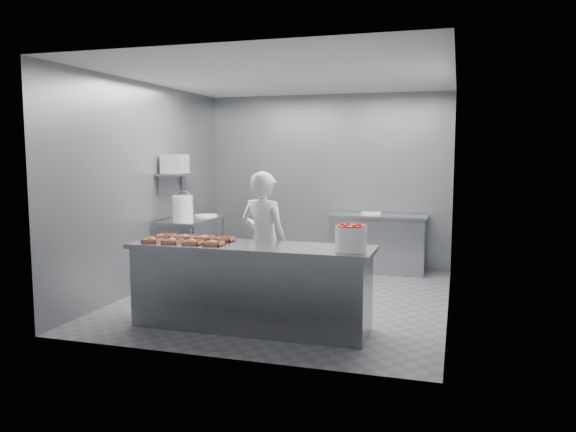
# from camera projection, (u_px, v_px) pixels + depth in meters

# --- Properties ---
(floor) EXTENTS (4.50, 4.50, 0.00)m
(floor) POSITION_uv_depth(u_px,v_px,m) (288.00, 297.00, 7.27)
(floor) COLOR #4C4C51
(floor) RESTS_ON ground
(ceiling) EXTENTS (4.50, 4.50, 0.00)m
(ceiling) POSITION_uv_depth(u_px,v_px,m) (288.00, 76.00, 6.95)
(ceiling) COLOR white
(ceiling) RESTS_ON wall_back
(wall_back) EXTENTS (4.00, 0.04, 2.80)m
(wall_back) POSITION_uv_depth(u_px,v_px,m) (327.00, 181.00, 9.25)
(wall_back) COLOR slate
(wall_back) RESTS_ON ground
(wall_left) EXTENTS (0.04, 4.50, 2.80)m
(wall_left) POSITION_uv_depth(u_px,v_px,m) (148.00, 186.00, 7.68)
(wall_left) COLOR slate
(wall_left) RESTS_ON ground
(wall_right) EXTENTS (0.04, 4.50, 2.80)m
(wall_right) POSITION_uv_depth(u_px,v_px,m) (452.00, 192.00, 6.53)
(wall_right) COLOR slate
(wall_right) RESTS_ON ground
(service_counter) EXTENTS (2.60, 0.70, 0.90)m
(service_counter) POSITION_uv_depth(u_px,v_px,m) (251.00, 286.00, 5.93)
(service_counter) COLOR slate
(service_counter) RESTS_ON ground
(prep_table) EXTENTS (0.60, 1.20, 0.90)m
(prep_table) POSITION_uv_depth(u_px,v_px,m) (192.00, 239.00, 8.24)
(prep_table) COLOR slate
(prep_table) RESTS_ON ground
(back_counter) EXTENTS (1.50, 0.60, 0.90)m
(back_counter) POSITION_uv_depth(u_px,v_px,m) (378.00, 243.00, 8.76)
(back_counter) COLOR slate
(back_counter) RESTS_ON ground
(wall_shelf) EXTENTS (0.35, 0.90, 0.03)m
(wall_shelf) POSITION_uv_depth(u_px,v_px,m) (180.00, 174.00, 8.19)
(wall_shelf) COLOR slate
(wall_shelf) RESTS_ON wall_left
(tray_0) EXTENTS (0.19, 0.18, 0.06)m
(tray_0) POSITION_uv_depth(u_px,v_px,m) (152.00, 240.00, 6.04)
(tray_0) COLOR tan
(tray_0) RESTS_ON service_counter
(tray_1) EXTENTS (0.19, 0.18, 0.06)m
(tray_1) POSITION_uv_depth(u_px,v_px,m) (172.00, 241.00, 5.98)
(tray_1) COLOR tan
(tray_1) RESTS_ON service_counter
(tray_2) EXTENTS (0.19, 0.18, 0.06)m
(tray_2) POSITION_uv_depth(u_px,v_px,m) (193.00, 242.00, 5.91)
(tray_2) COLOR tan
(tray_2) RESTS_ON service_counter
(tray_3) EXTENTS (0.19, 0.18, 0.06)m
(tray_3) POSITION_uv_depth(u_px,v_px,m) (214.00, 243.00, 5.84)
(tray_3) COLOR tan
(tray_3) RESTS_ON service_counter
(tray_4) EXTENTS (0.19, 0.18, 0.04)m
(tray_4) POSITION_uv_depth(u_px,v_px,m) (166.00, 236.00, 6.33)
(tray_4) COLOR tan
(tray_4) RESTS_ON service_counter
(tray_5) EXTENTS (0.19, 0.18, 0.06)m
(tray_5) POSITION_uv_depth(u_px,v_px,m) (185.00, 237.00, 6.26)
(tray_5) COLOR tan
(tray_5) RESTS_ON service_counter
(tray_6) EXTENTS (0.19, 0.18, 0.06)m
(tray_6) POSITION_uv_depth(u_px,v_px,m) (205.00, 238.00, 6.19)
(tray_6) COLOR tan
(tray_6) RESTS_ON service_counter
(tray_7) EXTENTS (0.19, 0.18, 0.04)m
(tray_7) POSITION_uv_depth(u_px,v_px,m) (225.00, 239.00, 6.12)
(tray_7) COLOR tan
(tray_7) RESTS_ON service_counter
(worker) EXTENTS (0.68, 0.53, 1.65)m
(worker) POSITION_uv_depth(u_px,v_px,m) (264.00, 242.00, 6.50)
(worker) COLOR silver
(worker) RESTS_ON ground
(strawberry_tub) EXTENTS (0.31, 0.31, 0.26)m
(strawberry_tub) POSITION_uv_depth(u_px,v_px,m) (351.00, 237.00, 5.49)
(strawberry_tub) COLOR white
(strawberry_tub) RESTS_ON service_counter
(glaze_bucket) EXTENTS (0.30, 0.28, 0.44)m
(glaze_bucket) POSITION_uv_depth(u_px,v_px,m) (183.00, 208.00, 7.82)
(glaze_bucket) COLOR white
(glaze_bucket) RESTS_ON prep_table
(bucket_lid) EXTENTS (0.41, 0.41, 0.03)m
(bucket_lid) POSITION_uv_depth(u_px,v_px,m) (206.00, 216.00, 8.46)
(bucket_lid) COLOR white
(bucket_lid) RESTS_ON prep_table
(rag) EXTENTS (0.15, 0.14, 0.02)m
(rag) POSITION_uv_depth(u_px,v_px,m) (203.00, 216.00, 8.44)
(rag) COLOR #CCB28C
(rag) RESTS_ON prep_table
(appliance) EXTENTS (0.36, 0.39, 0.27)m
(appliance) POSITION_uv_depth(u_px,v_px,m) (175.00, 164.00, 8.02)
(appliance) COLOR gray
(appliance) RESTS_ON wall_shelf
(paper_stack) EXTENTS (0.32, 0.25, 0.04)m
(paper_stack) POSITION_uv_depth(u_px,v_px,m) (371.00, 213.00, 8.74)
(paper_stack) COLOR silver
(paper_stack) RESTS_ON back_counter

